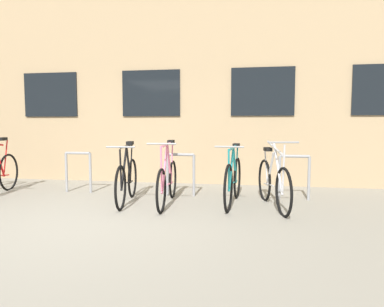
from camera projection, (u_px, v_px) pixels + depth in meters
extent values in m
plane|color=gray|center=(85.00, 222.00, 4.55)|extent=(42.00, 42.00, 0.00)
cube|color=tan|center=(183.00, 84.00, 11.02)|extent=(28.00, 7.21, 5.23)
cube|color=black|center=(51.00, 95.00, 7.90)|extent=(1.30, 0.04, 1.00)
cube|color=black|center=(151.00, 93.00, 7.51)|extent=(1.30, 0.04, 1.00)
cube|color=black|center=(262.00, 92.00, 7.11)|extent=(1.30, 0.04, 1.00)
cylinder|color=gray|center=(66.00, 172.00, 6.60)|extent=(0.05, 0.05, 0.75)
cylinder|color=gray|center=(90.00, 173.00, 6.52)|extent=(0.05, 0.05, 0.75)
cylinder|color=gray|center=(78.00, 153.00, 6.53)|extent=(0.49, 0.05, 0.05)
cylinder|color=gray|center=(167.00, 175.00, 6.28)|extent=(0.05, 0.05, 0.75)
cylinder|color=gray|center=(194.00, 175.00, 6.19)|extent=(0.05, 0.05, 0.75)
cylinder|color=gray|center=(180.00, 155.00, 6.20)|extent=(0.49, 0.05, 0.05)
cylinder|color=gray|center=(279.00, 178.00, 5.95)|extent=(0.05, 0.05, 0.75)
cylinder|color=gray|center=(309.00, 178.00, 5.87)|extent=(0.05, 0.05, 0.75)
cylinder|color=gray|center=(295.00, 156.00, 5.88)|extent=(0.49, 0.05, 0.05)
torus|color=black|center=(173.00, 179.00, 6.13)|extent=(0.08, 0.68, 0.68)
torus|color=black|center=(161.00, 191.00, 5.06)|extent=(0.08, 0.68, 0.68)
cylinder|color=pink|center=(165.00, 168.00, 5.32)|extent=(0.07, 0.52, 0.73)
cylinder|color=pink|center=(169.00, 165.00, 5.75)|extent=(0.06, 0.40, 0.72)
cylinder|color=pink|center=(167.00, 145.00, 5.47)|extent=(0.09, 0.86, 0.05)
cylinder|color=pink|center=(170.00, 183.00, 5.87)|extent=(0.06, 0.55, 0.07)
cylinder|color=pink|center=(172.00, 162.00, 6.02)|extent=(0.04, 0.20, 0.66)
cylinder|color=pink|center=(161.00, 168.00, 5.05)|extent=(0.03, 0.08, 0.67)
cube|color=black|center=(171.00, 142.00, 5.90)|extent=(0.11, 0.21, 0.06)
cylinder|color=gray|center=(161.00, 144.00, 5.05)|extent=(0.44, 0.05, 0.03)
torus|color=black|center=(132.00, 178.00, 6.19)|extent=(0.14, 0.70, 0.70)
torus|color=black|center=(121.00, 188.00, 5.23)|extent=(0.14, 0.70, 0.70)
cylinder|color=black|center=(124.00, 168.00, 5.47)|extent=(0.10, 0.46, 0.66)
cylinder|color=black|center=(129.00, 165.00, 5.83)|extent=(0.09, 0.33, 0.68)
cylinder|color=black|center=(126.00, 147.00, 5.59)|extent=(0.14, 0.73, 0.06)
cylinder|color=black|center=(130.00, 182.00, 5.95)|extent=(0.10, 0.48, 0.07)
cylinder|color=black|center=(131.00, 162.00, 6.07)|extent=(0.05, 0.20, 0.62)
cylinder|color=black|center=(121.00, 168.00, 5.23)|extent=(0.04, 0.08, 0.60)
cube|color=black|center=(130.00, 143.00, 5.95)|extent=(0.13, 0.21, 0.06)
cylinder|color=gray|center=(121.00, 147.00, 5.23)|extent=(0.44, 0.09, 0.03)
torus|color=black|center=(264.00, 180.00, 5.89)|extent=(0.19, 0.71, 0.72)
torus|color=black|center=(284.00, 192.00, 4.85)|extent=(0.19, 0.71, 0.72)
cylinder|color=#B7B7BC|center=(278.00, 168.00, 5.11)|extent=(0.14, 0.50, 0.75)
cylinder|color=#B7B7BC|center=(270.00, 169.00, 5.52)|extent=(0.11, 0.37, 0.59)
cylinder|color=#B7B7BC|center=(275.00, 148.00, 5.25)|extent=(0.21, 0.81, 0.19)
cylinder|color=#B7B7BC|center=(269.00, 184.00, 5.63)|extent=(0.13, 0.52, 0.07)
cylinder|color=#B7B7BC|center=(266.00, 166.00, 5.78)|extent=(0.07, 0.20, 0.53)
cylinder|color=#B7B7BC|center=(284.00, 168.00, 4.84)|extent=(0.04, 0.08, 0.68)
cube|color=black|center=(268.00, 149.00, 5.66)|extent=(0.14, 0.22, 0.06)
cylinder|color=gray|center=(284.00, 142.00, 4.84)|extent=(0.44, 0.12, 0.03)
torus|color=black|center=(237.00, 178.00, 6.09)|extent=(0.11, 0.74, 0.74)
torus|color=black|center=(228.00, 188.00, 5.10)|extent=(0.11, 0.74, 0.74)
cylinder|color=teal|center=(231.00, 168.00, 5.35)|extent=(0.08, 0.49, 0.66)
cylinder|color=teal|center=(235.00, 166.00, 5.73)|extent=(0.07, 0.37, 0.63)
cylinder|color=teal|center=(233.00, 148.00, 5.48)|extent=(0.11, 0.79, 0.06)
cylinder|color=teal|center=(235.00, 182.00, 5.84)|extent=(0.07, 0.51, 0.08)
cylinder|color=teal|center=(237.00, 163.00, 5.98)|extent=(0.04, 0.20, 0.57)
cylinder|color=teal|center=(229.00, 169.00, 5.10)|extent=(0.04, 0.08, 0.59)
cube|color=black|center=(236.00, 145.00, 5.86)|extent=(0.12, 0.21, 0.06)
cylinder|color=gray|center=(229.00, 147.00, 5.10)|extent=(0.44, 0.07, 0.03)
torus|color=black|center=(9.00, 172.00, 6.82)|extent=(0.18, 0.73, 0.74)
cylinder|color=red|center=(2.00, 175.00, 6.57)|extent=(0.12, 0.49, 0.08)
cylinder|color=red|center=(6.00, 157.00, 6.70)|extent=(0.06, 0.20, 0.65)
cube|color=black|center=(2.00, 139.00, 6.58)|extent=(0.14, 0.22, 0.06)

